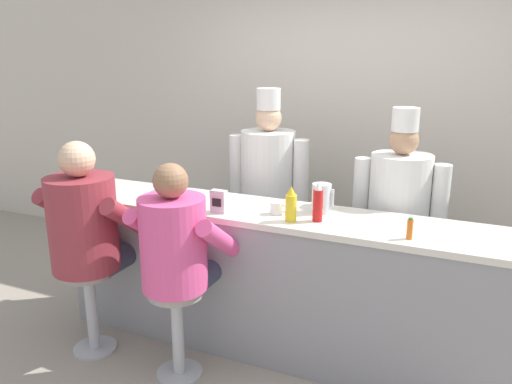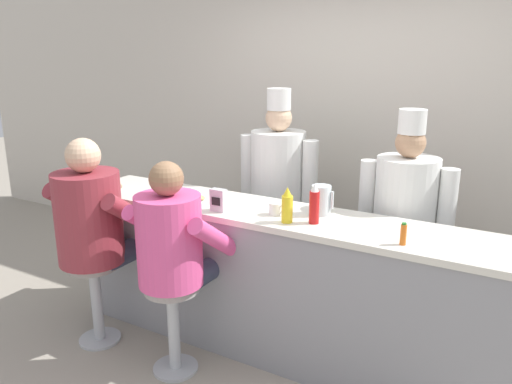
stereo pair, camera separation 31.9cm
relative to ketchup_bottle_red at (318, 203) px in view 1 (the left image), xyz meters
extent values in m
plane|color=#9E9384|center=(-0.29, -0.20, -1.10)|extent=(20.00, 20.00, 0.00)
cube|color=beige|center=(-0.29, 1.57, 0.25)|extent=(10.00, 0.06, 2.70)
cube|color=gray|center=(-0.29, 0.08, -0.63)|extent=(3.01, 0.53, 0.95)
cube|color=silver|center=(-0.29, 0.08, -0.13)|extent=(3.08, 0.56, 0.04)
cylinder|color=red|center=(0.00, 0.00, -0.02)|extent=(0.06, 0.06, 0.20)
cone|color=white|center=(0.00, 0.00, 0.11)|extent=(0.05, 0.05, 0.05)
cylinder|color=yellow|center=(-0.15, -0.07, -0.03)|extent=(0.07, 0.07, 0.16)
cone|color=yellow|center=(-0.15, -0.07, 0.08)|extent=(0.05, 0.05, 0.05)
cylinder|color=orange|center=(0.55, -0.09, -0.06)|extent=(0.03, 0.03, 0.11)
cylinder|color=#287F2D|center=(0.55, -0.09, 0.00)|extent=(0.02, 0.02, 0.01)
cylinder|color=silver|center=(-0.03, 0.18, -0.02)|extent=(0.12, 0.12, 0.19)
cube|color=silver|center=(0.04, 0.18, -0.01)|extent=(0.01, 0.01, 0.11)
cylinder|color=white|center=(-0.86, 0.01, -0.11)|extent=(0.23, 0.23, 0.02)
ellipsoid|color=#E0BC60|center=(-0.86, 0.01, -0.08)|extent=(0.10, 0.08, 0.03)
cylinder|color=#4C7FB7|center=(-1.15, 0.02, -0.09)|extent=(0.14, 0.14, 0.05)
cylinder|color=white|center=(-0.28, 0.03, -0.08)|extent=(0.08, 0.08, 0.08)
torus|color=white|center=(-0.23, 0.03, -0.07)|extent=(0.06, 0.01, 0.06)
cylinder|color=beige|center=(-1.58, -0.06, -0.07)|extent=(0.09, 0.09, 0.08)
torus|color=beige|center=(-1.52, -0.06, -0.07)|extent=(0.06, 0.02, 0.06)
cube|color=silver|center=(-0.62, -0.09, -0.04)|extent=(0.10, 0.06, 0.15)
cube|color=black|center=(-0.62, -0.12, -0.04)|extent=(0.06, 0.01, 0.05)
cylinder|color=#B2B5BA|center=(-1.41, -0.45, -1.09)|extent=(0.29, 0.29, 0.02)
cylinder|color=#B2B5BA|center=(-1.41, -0.45, -0.80)|extent=(0.07, 0.07, 0.57)
cylinder|color=gray|center=(-1.41, -0.45, -0.52)|extent=(0.34, 0.34, 0.05)
cylinder|color=#33384C|center=(-1.52, -0.24, -0.48)|extent=(0.16, 0.43, 0.16)
cylinder|color=#33384C|center=(-1.31, -0.24, -0.48)|extent=(0.16, 0.43, 0.16)
cylinder|color=maroon|center=(-1.41, -0.45, -0.19)|extent=(0.43, 0.43, 0.62)
cylinder|color=maroon|center=(-1.69, -0.33, -0.16)|extent=(0.11, 0.47, 0.38)
cylinder|color=maroon|center=(-1.14, -0.33, -0.16)|extent=(0.11, 0.47, 0.38)
sphere|color=#DBB28E|center=(-1.41, -0.45, 0.23)|extent=(0.22, 0.22, 0.22)
cylinder|color=#B2B5BA|center=(-0.73, -0.45, -1.09)|extent=(0.29, 0.29, 0.02)
cylinder|color=#B2B5BA|center=(-0.73, -0.45, -0.80)|extent=(0.07, 0.07, 0.57)
cylinder|color=gray|center=(-0.73, -0.45, -0.52)|extent=(0.34, 0.34, 0.05)
cylinder|color=#33384C|center=(-0.83, -0.26, -0.48)|extent=(0.15, 0.39, 0.15)
cylinder|color=#33384C|center=(-0.64, -0.26, -0.48)|extent=(0.15, 0.39, 0.15)
cylinder|color=#E54C8C|center=(-0.73, -0.45, -0.22)|extent=(0.39, 0.39, 0.56)
cylinder|color=#E54C8C|center=(-0.98, -0.34, -0.19)|extent=(0.10, 0.42, 0.34)
cylinder|color=#E54C8C|center=(-0.49, -0.34, -0.19)|extent=(0.10, 0.42, 0.34)
sphere|color=#8C6647|center=(-0.73, -0.45, 0.17)|extent=(0.20, 0.20, 0.20)
cube|color=#232328|center=(-0.65, 0.79, -0.71)|extent=(0.33, 0.18, 0.79)
cube|color=white|center=(-0.65, 0.74, -0.55)|extent=(0.30, 0.02, 0.47)
cylinder|color=white|center=(-0.65, 0.79, -0.01)|extent=(0.43, 0.43, 0.59)
sphere|color=#DBB28E|center=(-0.65, 0.79, 0.38)|extent=(0.20, 0.20, 0.20)
cylinder|color=white|center=(-0.65, 0.79, 0.53)|extent=(0.18, 0.18, 0.16)
cylinder|color=white|center=(-0.93, 0.79, -0.02)|extent=(0.12, 0.12, 0.50)
cylinder|color=white|center=(-0.38, 0.79, -0.02)|extent=(0.12, 0.12, 0.50)
cube|color=#232328|center=(0.39, 0.61, -0.72)|extent=(0.31, 0.17, 0.75)
cube|color=white|center=(0.39, 0.57, -0.57)|extent=(0.28, 0.02, 0.45)
cylinder|color=white|center=(0.39, 0.61, -0.07)|extent=(0.41, 0.41, 0.56)
sphere|color=tan|center=(0.39, 0.61, 0.31)|extent=(0.19, 0.19, 0.19)
cylinder|color=white|center=(0.39, 0.61, 0.45)|extent=(0.17, 0.17, 0.16)
cylinder|color=white|center=(0.13, 0.61, -0.07)|extent=(0.11, 0.11, 0.48)
cylinder|color=white|center=(0.65, 0.61, -0.07)|extent=(0.11, 0.11, 0.48)
camera|label=1|loc=(0.82, -2.76, 0.86)|focal=35.00mm
camera|label=2|loc=(1.11, -2.61, 0.86)|focal=35.00mm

